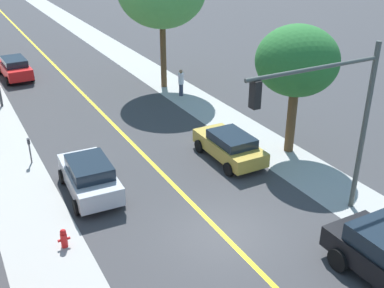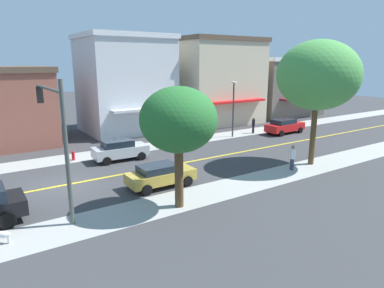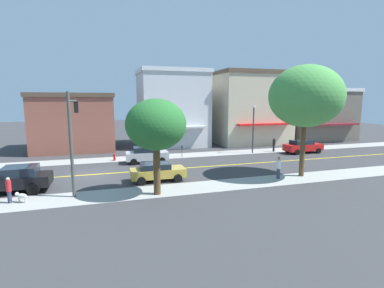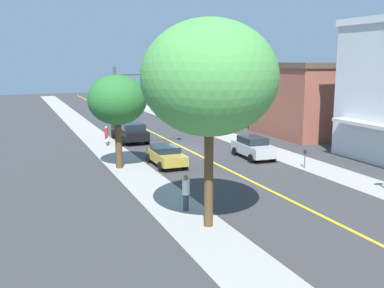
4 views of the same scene
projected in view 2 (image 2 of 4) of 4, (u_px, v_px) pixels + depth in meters
name	position (u px, v px, depth m)	size (l,w,h in m)	color
ground_plane	(63.00, 185.00, 21.27)	(140.00, 140.00, 0.00)	#38383A
sidewalk_left	(43.00, 162.00, 26.16)	(2.81, 126.00, 0.01)	#9E9E99
sidewalk_right	(93.00, 222.00, 16.37)	(2.81, 126.00, 0.01)	#9E9E99
road_centerline_stripe	(63.00, 185.00, 21.26)	(0.20, 126.00, 0.00)	yellow
corner_shop_building	(125.00, 84.00, 37.04)	(9.22, 9.10, 10.28)	silver
brick_apartment_block	(210.00, 81.00, 43.13)	(11.16, 10.52, 10.28)	beige
pale_office_building	(274.00, 86.00, 49.58)	(10.94, 10.97, 8.01)	#665B51
street_tree_left_near	(178.00, 120.00, 17.12)	(3.94, 3.94, 6.34)	brown
street_tree_right_corner	(318.00, 76.00, 24.20)	(5.82, 5.82, 9.02)	brown
fire_hydrant	(73.00, 156.00, 26.64)	(0.44, 0.24, 0.74)	red
parking_meter	(157.00, 139.00, 30.16)	(0.12, 0.18, 1.27)	#4C4C51
traffic_light_mast	(56.00, 125.00, 16.55)	(5.68, 0.32, 6.78)	#474C47
street_lamp	(233.00, 102.00, 34.29)	(0.70, 0.36, 5.60)	#38383D
red_sedan_left_curb	(285.00, 126.00, 36.47)	(2.05, 4.67, 1.55)	red
gold_sedan_right_curb	(160.00, 175.00, 20.94)	(1.99, 4.21, 1.41)	#B29338
silver_sedan_left_curb	(120.00, 149.00, 26.61)	(2.18, 4.25, 1.61)	#B7BABF
pedestrian_white_shirt	(292.00, 157.00, 24.14)	(0.37, 0.37, 1.79)	#33384C
pedestrian_black_shirt	(253.00, 125.00, 36.55)	(0.31, 0.31, 1.73)	black
small_dog	(1.00, 235.00, 14.37)	(0.61, 0.81, 0.63)	silver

